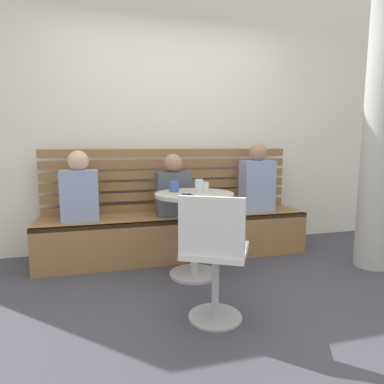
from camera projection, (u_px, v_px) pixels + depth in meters
ground at (213, 311)px, 2.33m from camera, size 8.00×8.00×0.00m
back_wall at (167, 118)px, 3.69m from camera, size 5.20×0.10×2.90m
concrete_pillar at (383, 117)px, 3.01m from camera, size 0.32×0.32×2.80m
booth_bench at (176, 236)px, 3.44m from camera, size 2.70×0.52×0.44m
booth_backrest at (171, 180)px, 3.59m from camera, size 2.65×0.04×0.67m
cafe_table at (194, 218)px, 2.90m from camera, size 0.68×0.68×0.74m
white_chair at (214, 254)px, 2.11m from camera, size 0.54×0.54×0.85m
person_adult at (257, 181)px, 3.59m from camera, size 0.34×0.22×0.73m
person_child_left at (173, 189)px, 3.36m from camera, size 0.34×0.22×0.62m
person_child_middle at (80, 190)px, 3.13m from camera, size 0.34×0.22×0.66m
cup_glass_tall at (199, 186)px, 2.85m from camera, size 0.07×0.07×0.12m
cup_glass_short at (204, 186)px, 3.00m from camera, size 0.08×0.08×0.08m
cup_mug_blue at (174, 186)px, 2.94m from camera, size 0.08×0.08×0.09m
phone_on_table at (188, 195)px, 2.72m from camera, size 0.08×0.14×0.01m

